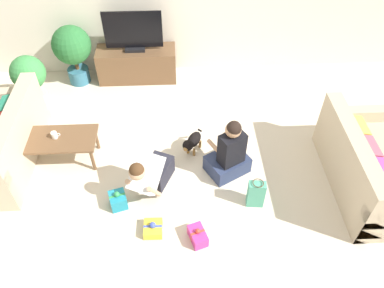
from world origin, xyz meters
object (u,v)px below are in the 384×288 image
(tv, at_px, (133,33))
(gift_box_c, at_px, (118,200))
(coffee_table, at_px, (58,141))
(tv_console, at_px, (137,64))
(sofa_left, at_px, (1,145))
(potted_plant_corner_left, at_px, (29,77))
(person_sitting, at_px, (229,154))
(dog, at_px, (192,142))
(mug, at_px, (55,135))
(gift_bag_a, at_px, (256,194))
(potted_plant_back_left, at_px, (72,49))
(gift_box_b, at_px, (198,236))
(sofa_right, at_px, (368,169))
(person_kneeling, at_px, (150,173))
(gift_box_a, at_px, (153,228))

(tv, xyz_separation_m, gift_box_c, (-0.11, -2.70, -0.76))
(coffee_table, distance_m, tv_console, 2.11)
(sofa_left, distance_m, tv_console, 2.54)
(tv_console, distance_m, tv, 0.58)
(tv_console, relative_size, potted_plant_corner_left, 1.51)
(sofa_left, xyz_separation_m, person_sitting, (3.04, -0.35, 0.04))
(potted_plant_corner_left, distance_m, person_sitting, 3.30)
(tv, distance_m, dog, 2.13)
(mug, bearing_deg, sofa_left, 179.13)
(tv_console, xyz_separation_m, gift_bag_a, (1.59, -2.76, -0.08))
(gift_box_c, relative_size, gift_bag_a, 0.63)
(gift_bag_a, bearing_deg, person_sitting, 116.32)
(potted_plant_back_left, relative_size, gift_bag_a, 2.44)
(person_sitting, distance_m, gift_bag_a, 0.63)
(person_sitting, bearing_deg, tv_console, -88.34)
(gift_box_b, height_order, gift_bag_a, gift_bag_a)
(dog, distance_m, gift_box_c, 1.30)
(sofa_right, bearing_deg, gift_box_b, 108.25)
(coffee_table, relative_size, person_kneeling, 1.24)
(person_sitting, relative_size, gift_box_c, 3.47)
(sofa_left, relative_size, person_sitting, 1.90)
(tv_console, distance_m, gift_box_b, 3.35)
(person_sitting, height_order, gift_box_a, person_sitting)
(person_sitting, bearing_deg, dog, -67.94)
(gift_box_c, xyz_separation_m, mug, (-0.86, 0.83, 0.36))
(tv, distance_m, potted_plant_corner_left, 1.74)
(sofa_right, height_order, potted_plant_corner_left, potted_plant_corner_left)
(sofa_right, xyz_separation_m, gift_box_b, (-2.19, -0.72, -0.22))
(tv_console, bearing_deg, potted_plant_corner_left, -157.83)
(tv, relative_size, gift_box_b, 3.06)
(potted_plant_back_left, height_order, dog, potted_plant_back_left)
(potted_plant_back_left, height_order, person_kneeling, potted_plant_back_left)
(tv, height_order, gift_box_c, tv)
(tv, distance_m, gift_box_b, 3.43)
(potted_plant_back_left, distance_m, dog, 2.62)
(dog, height_order, gift_bag_a, gift_bag_a)
(mug, bearing_deg, person_sitting, -8.43)
(gift_box_a, bearing_deg, sofa_left, 149.00)
(gift_box_c, bearing_deg, coffee_table, 135.55)
(coffee_table, height_order, gift_box_a, coffee_table)
(potted_plant_back_left, distance_m, gift_bag_a, 3.78)
(tv, distance_m, potted_plant_back_left, 1.03)
(person_sitting, xyz_separation_m, gift_box_c, (-1.42, -0.49, -0.24))
(gift_box_b, distance_m, mug, 2.30)
(sofa_right, height_order, coffee_table, sofa_right)
(gift_box_b, height_order, mug, mug)
(sofa_right, bearing_deg, person_kneeling, 89.21)
(person_kneeling, bearing_deg, coffee_table, 179.37)
(potted_plant_corner_left, relative_size, mug, 7.23)
(mug, bearing_deg, potted_plant_back_left, 91.39)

